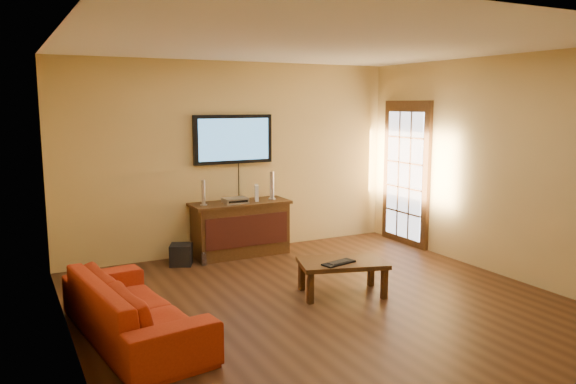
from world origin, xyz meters
TOP-DOWN VIEW (x-y plane):
  - ground_plane at (0.00, 0.00)m, footprint 5.00×5.00m
  - room_walls at (0.00, 0.62)m, footprint 5.00×5.00m
  - french_door at (2.46, 1.70)m, footprint 0.07×1.02m
  - media_console at (-0.02, 2.23)m, footprint 1.39×0.53m
  - television at (-0.02, 2.45)m, footprint 1.16×0.08m
  - coffee_table at (0.34, 0.16)m, footprint 1.07×0.82m
  - sofa at (-1.98, 0.04)m, footprint 0.84×2.05m
  - speaker_left at (-0.56, 2.22)m, footprint 0.09×0.09m
  - speaker_right at (0.48, 2.24)m, footprint 0.11×0.11m
  - av_receiver at (-0.12, 2.19)m, footprint 0.32×0.23m
  - game_console at (0.22, 2.21)m, footprint 0.10×0.17m
  - subwoofer at (-0.92, 2.13)m, footprint 0.37×0.37m
  - bottle at (-0.66, 1.96)m, footprint 0.06×0.06m
  - keyboard at (0.24, 0.08)m, footprint 0.42×0.23m

SIDE VIEW (x-z plane):
  - ground_plane at x=0.00m, z-range 0.00..0.00m
  - bottle at x=-0.66m, z-range -0.01..0.18m
  - subwoofer at x=-0.92m, z-range 0.00..0.28m
  - coffee_table at x=0.34m, z-range 0.14..0.53m
  - media_console at x=-0.02m, z-range 0.00..0.76m
  - sofa at x=-1.98m, z-range 0.00..0.78m
  - keyboard at x=0.24m, z-range 0.39..0.41m
  - av_receiver at x=-0.12m, z-range 0.76..0.83m
  - game_console at x=0.22m, z-range 0.76..0.99m
  - speaker_left at x=-0.56m, z-range 0.75..1.09m
  - speaker_right at x=0.48m, z-range 0.74..1.14m
  - french_door at x=2.46m, z-range -0.06..2.16m
  - television at x=-0.02m, z-range 1.28..1.96m
  - room_walls at x=0.00m, z-range -0.81..4.19m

